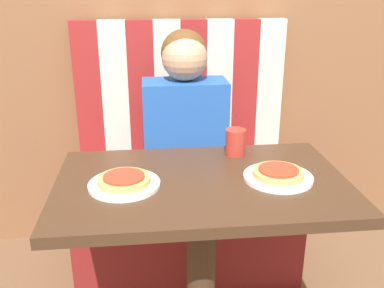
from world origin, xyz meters
TOP-DOWN VIEW (x-y plane):
  - booth_seat at (0.00, 0.58)m, footprint 1.00×0.54m
  - booth_backrest at (0.00, 0.82)m, footprint 1.00×0.06m
  - dining_table at (0.00, 0.00)m, footprint 0.92×0.58m
  - person at (0.00, 0.58)m, footprint 0.36×0.22m
  - plate_left at (-0.24, -0.02)m, footprint 0.22×0.22m
  - plate_right at (0.24, -0.02)m, footprint 0.22×0.22m
  - pizza_left at (-0.24, -0.02)m, footprint 0.16×0.16m
  - pizza_right at (0.24, -0.02)m, footprint 0.16×0.16m
  - drinking_cup at (0.15, 0.20)m, footprint 0.07×0.07m

SIDE VIEW (x-z plane):
  - booth_seat at x=0.00m, z-range 0.00..0.49m
  - dining_table at x=0.00m, z-range 0.25..0.97m
  - plate_left at x=-0.24m, z-range 0.72..0.73m
  - plate_right at x=0.24m, z-range 0.72..0.73m
  - pizza_left at x=-0.24m, z-range 0.73..0.76m
  - pizza_right at x=0.24m, z-range 0.73..0.76m
  - drinking_cup at x=0.15m, z-range 0.72..0.82m
  - person at x=0.00m, z-range 0.49..1.13m
  - booth_backrest at x=0.00m, z-range 0.49..1.15m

